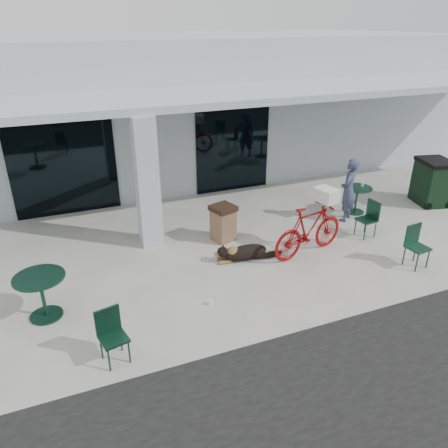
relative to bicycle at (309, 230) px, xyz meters
name	(u,v)px	position (x,y,z in m)	size (l,w,h in m)	color
ground	(246,277)	(-1.77, -0.40, -0.61)	(80.00, 80.00, 0.00)	beige
building	(148,104)	(-1.77, 8.10, 1.64)	(22.00, 7.00, 4.50)	silver
storefront_glass_left	(64,167)	(-4.97, 4.58, 0.74)	(2.80, 0.06, 2.70)	black
storefront_glass_right	(233,149)	(0.03, 4.58, 0.74)	(2.40, 0.06, 2.70)	black
column	(147,183)	(-3.27, 1.90, 0.95)	(0.50, 0.50, 3.12)	silver
overhang	(189,98)	(-1.77, 3.20, 2.60)	(22.00, 2.80, 0.18)	silver
bicycle	(309,230)	(0.00, 0.00, 0.00)	(0.58, 2.04, 1.23)	maroon
laundry_basket	(326,195)	(0.44, 0.10, 0.77)	(0.52, 0.38, 0.31)	white
dog	(246,251)	(-1.46, 0.30, -0.42)	(1.19, 0.40, 0.40)	black
cup_near_dog	(210,302)	(-2.83, -1.05, -0.56)	(0.08, 0.08, 0.10)	white
cafe_table_near	(43,297)	(-5.78, -0.24, -0.18)	(0.92, 0.92, 0.86)	#133829
cafe_chair_near	(114,338)	(-4.77, -1.90, -0.16)	(0.41, 0.45, 0.92)	#133829
cafe_table_far	(356,200)	(2.55, 1.57, -0.24)	(0.80, 0.80, 0.75)	#133829
cafe_chair_far_a	(418,247)	(1.92, -1.40, -0.14)	(0.43, 0.47, 0.95)	#133829
cafe_chair_far_b	(366,219)	(1.83, 0.23, -0.15)	(0.42, 0.46, 0.94)	#133829
person	(348,190)	(1.99, 1.26, 0.25)	(0.63, 0.41, 1.73)	#394160
cup_on_table	(362,184)	(2.73, 1.61, 0.20)	(0.08, 0.08, 0.11)	white
trash_receptacle	(223,223)	(-1.57, 1.40, -0.16)	(0.54, 0.54, 0.92)	brown
wheeled_bin	(432,182)	(5.03, 1.31, 0.05)	(0.82, 1.05, 1.33)	black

